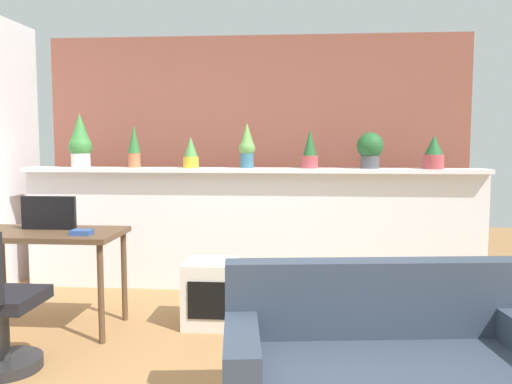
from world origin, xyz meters
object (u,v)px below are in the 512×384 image
(potted_plant_1, at_px, (134,146))
(side_cube_shelf, at_px, (211,293))
(potted_plant_2, at_px, (191,153))
(potted_plant_0, at_px, (80,141))
(couch, at_px, (386,377))
(potted_plant_6, at_px, (434,153))
(potted_plant_3, at_px, (247,146))
(book_on_desk, at_px, (82,232))
(potted_plant_4, at_px, (310,151))
(tv_monitor, at_px, (49,213))
(potted_plant_5, at_px, (370,149))
(desk, at_px, (47,242))

(potted_plant_1, xyz_separation_m, side_cube_shelf, (0.90, -1.03, -1.13))
(potted_plant_1, bearing_deg, potted_plant_2, -6.11)
(potted_plant_0, xyz_separation_m, couch, (2.53, -2.49, -1.13))
(potted_plant_0, distance_m, potted_plant_6, 3.32)
(potted_plant_3, height_order, book_on_desk, potted_plant_3)
(potted_plant_0, xyz_separation_m, potted_plant_4, (2.20, -0.03, -0.09))
(potted_plant_3, distance_m, tv_monitor, 1.87)
(potted_plant_3, height_order, tv_monitor, potted_plant_3)
(potted_plant_2, xyz_separation_m, tv_monitor, (-0.88, -1.08, -0.43))
(tv_monitor, bearing_deg, potted_plant_6, 19.15)
(potted_plant_6, distance_m, book_on_desk, 3.10)
(potted_plant_1, height_order, couch, potted_plant_1)
(tv_monitor, bearing_deg, book_on_desk, -31.53)
(potted_plant_3, distance_m, potted_plant_5, 1.14)
(book_on_desk, bearing_deg, potted_plant_0, 112.33)
(side_cube_shelf, bearing_deg, tv_monitor, -174.64)
(potted_plant_0, height_order, potted_plant_1, potted_plant_0)
(book_on_desk, relative_size, couch, 0.09)
(couch, bearing_deg, potted_plant_2, 120.67)
(potted_plant_0, xyz_separation_m, book_on_desk, (0.55, -1.35, -0.65))
(potted_plant_1, height_order, potted_plant_2, potted_plant_1)
(potted_plant_6, xyz_separation_m, side_cube_shelf, (-1.88, -0.96, -1.06))
(potted_plant_6, relative_size, couch, 0.19)
(side_cube_shelf, xyz_separation_m, couch, (1.10, -1.47, 0.03))
(potted_plant_2, relative_size, potted_plant_5, 0.89)
(potted_plant_0, relative_size, couch, 0.32)
(potted_plant_6, xyz_separation_m, tv_monitor, (-3.10, -1.08, -0.43))
(potted_plant_5, height_order, desk, potted_plant_5)
(book_on_desk, distance_m, couch, 2.34)
(potted_plant_4, height_order, desk, potted_plant_4)
(potted_plant_3, xyz_separation_m, tv_monitor, (-1.40, -1.14, -0.50))
(tv_monitor, distance_m, couch, 2.75)
(potted_plant_5, bearing_deg, desk, -154.55)
(desk, bearing_deg, potted_plant_0, 100.74)
(potted_plant_0, xyz_separation_m, desk, (0.23, -1.22, -0.75))
(desk, distance_m, side_cube_shelf, 1.29)
(potted_plant_5, bearing_deg, potted_plant_4, -179.36)
(potted_plant_3, relative_size, side_cube_shelf, 0.85)
(potted_plant_6, bearing_deg, potted_plant_3, 177.88)
(potted_plant_1, xyz_separation_m, potted_plant_3, (1.08, -0.00, 0.00))
(potted_plant_5, distance_m, couch, 2.70)
(potted_plant_2, bearing_deg, potted_plant_0, 176.89)
(tv_monitor, relative_size, couch, 0.25)
(potted_plant_0, relative_size, potted_plant_5, 1.57)
(potted_plant_6, distance_m, tv_monitor, 3.31)
(potted_plant_5, relative_size, tv_monitor, 0.79)
(potted_plant_0, relative_size, potted_plant_3, 1.23)
(potted_plant_4, bearing_deg, potted_plant_0, 179.30)
(potted_plant_1, distance_m, potted_plant_2, 0.57)
(potted_plant_1, height_order, potted_plant_3, potted_plant_3)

